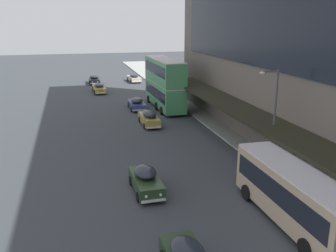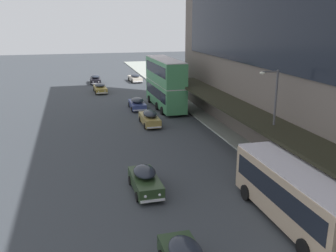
{
  "view_description": "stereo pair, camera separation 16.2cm",
  "coord_description": "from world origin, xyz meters",
  "px_view_note": "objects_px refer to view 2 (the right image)",
  "views": [
    {
      "loc": [
        -7.7,
        -10.95,
        11.05
      ],
      "look_at": [
        0.18,
        19.18,
        2.17
      ],
      "focal_mm": 40.0,
      "sensor_mm": 36.0,
      "label": 1
    },
    {
      "loc": [
        -7.54,
        -10.99,
        11.05
      ],
      "look_at": [
        0.18,
        19.18,
        2.17
      ],
      "focal_mm": 40.0,
      "sensor_mm": 36.0,
      "label": 2
    }
  ],
  "objects_px": {
    "sedan_oncoming_rear": "(137,103)",
    "sedan_second_mid": "(145,180)",
    "sedan_trailing_mid": "(135,78)",
    "sedan_lead_mid": "(100,88)",
    "street_lamp": "(273,114)",
    "transit_bus_kerbside_rear": "(165,82)",
    "transit_bus_kerbside_front": "(294,193)",
    "sedan_lead_near": "(150,118)",
    "sedan_far_back": "(95,79)"
  },
  "relations": [
    {
      "from": "sedan_second_mid",
      "to": "sedan_lead_near",
      "type": "bearing_deg",
      "value": 77.3
    },
    {
      "from": "sedan_lead_near",
      "to": "sedan_lead_mid",
      "type": "height_order",
      "value": "sedan_lead_near"
    },
    {
      "from": "transit_bus_kerbside_front",
      "to": "sedan_trailing_mid",
      "type": "height_order",
      "value": "transit_bus_kerbside_front"
    },
    {
      "from": "sedan_second_mid",
      "to": "street_lamp",
      "type": "distance_m",
      "value": 10.39
    },
    {
      "from": "sedan_trailing_mid",
      "to": "sedan_lead_mid",
      "type": "xyz_separation_m",
      "value": [
        -7.07,
        -9.06,
        -0.01
      ]
    },
    {
      "from": "sedan_second_mid",
      "to": "sedan_oncoming_rear",
      "type": "bearing_deg",
      "value": 81.41
    },
    {
      "from": "transit_bus_kerbside_front",
      "to": "sedan_lead_near",
      "type": "height_order",
      "value": "transit_bus_kerbside_front"
    },
    {
      "from": "sedan_oncoming_rear",
      "to": "sedan_lead_mid",
      "type": "distance_m",
      "value": 13.25
    },
    {
      "from": "sedan_oncoming_rear",
      "to": "sedan_trailing_mid",
      "type": "relative_size",
      "value": 0.93
    },
    {
      "from": "sedan_oncoming_rear",
      "to": "sedan_lead_mid",
      "type": "height_order",
      "value": "sedan_oncoming_rear"
    },
    {
      "from": "sedan_lead_mid",
      "to": "street_lamp",
      "type": "xyz_separation_m",
      "value": [
        9.8,
        -35.3,
        3.76
      ]
    },
    {
      "from": "sedan_trailing_mid",
      "to": "street_lamp",
      "type": "bearing_deg",
      "value": -86.48
    },
    {
      "from": "sedan_second_mid",
      "to": "sedan_lead_mid",
      "type": "bearing_deg",
      "value": 90.21
    },
    {
      "from": "sedan_lead_mid",
      "to": "transit_bus_kerbside_rear",
      "type": "bearing_deg",
      "value": -60.52
    },
    {
      "from": "sedan_oncoming_rear",
      "to": "sedan_second_mid",
      "type": "height_order",
      "value": "sedan_second_mid"
    },
    {
      "from": "transit_bus_kerbside_front",
      "to": "sedan_trailing_mid",
      "type": "relative_size",
      "value": 1.95
    },
    {
      "from": "street_lamp",
      "to": "sedan_second_mid",
      "type": "bearing_deg",
      "value": -173.76
    },
    {
      "from": "sedan_lead_mid",
      "to": "sedan_oncoming_rear",
      "type": "bearing_deg",
      "value": -73.78
    },
    {
      "from": "sedan_second_mid",
      "to": "street_lamp",
      "type": "relative_size",
      "value": 0.59
    },
    {
      "from": "transit_bus_kerbside_rear",
      "to": "sedan_far_back",
      "type": "height_order",
      "value": "transit_bus_kerbside_rear"
    },
    {
      "from": "transit_bus_kerbside_rear",
      "to": "sedan_second_mid",
      "type": "height_order",
      "value": "transit_bus_kerbside_rear"
    },
    {
      "from": "sedan_oncoming_rear",
      "to": "sedan_far_back",
      "type": "relative_size",
      "value": 0.95
    },
    {
      "from": "sedan_trailing_mid",
      "to": "sedan_second_mid",
      "type": "relative_size",
      "value": 1.13
    },
    {
      "from": "transit_bus_kerbside_rear",
      "to": "sedan_lead_near",
      "type": "height_order",
      "value": "transit_bus_kerbside_rear"
    },
    {
      "from": "transit_bus_kerbside_front",
      "to": "sedan_second_mid",
      "type": "relative_size",
      "value": 2.19
    },
    {
      "from": "sedan_lead_near",
      "to": "transit_bus_kerbside_front",
      "type": "bearing_deg",
      "value": -80.64
    },
    {
      "from": "sedan_trailing_mid",
      "to": "sedan_second_mid",
      "type": "xyz_separation_m",
      "value": [
        -6.94,
        -45.41,
        0.09
      ]
    },
    {
      "from": "sedan_lead_mid",
      "to": "transit_bus_kerbside_front",
      "type": "bearing_deg",
      "value": -80.21
    },
    {
      "from": "transit_bus_kerbside_front",
      "to": "sedan_trailing_mid",
      "type": "distance_m",
      "value": 51.5
    },
    {
      "from": "transit_bus_kerbside_front",
      "to": "sedan_lead_mid",
      "type": "bearing_deg",
      "value": 99.79
    },
    {
      "from": "transit_bus_kerbside_front",
      "to": "sedan_trailing_mid",
      "type": "xyz_separation_m",
      "value": [
        -0.25,
        51.49,
        -1.15
      ]
    },
    {
      "from": "transit_bus_kerbside_rear",
      "to": "sedan_lead_near",
      "type": "relative_size",
      "value": 2.32
    },
    {
      "from": "sedan_oncoming_rear",
      "to": "street_lamp",
      "type": "bearing_deg",
      "value": -74.89
    },
    {
      "from": "sedan_oncoming_rear",
      "to": "sedan_lead_mid",
      "type": "xyz_separation_m",
      "value": [
        -3.7,
        12.72,
        -0.03
      ]
    },
    {
      "from": "transit_bus_kerbside_front",
      "to": "transit_bus_kerbside_rear",
      "type": "bearing_deg",
      "value": 90.04
    },
    {
      "from": "transit_bus_kerbside_rear",
      "to": "street_lamp",
      "type": "distance_m",
      "value": 22.54
    },
    {
      "from": "sedan_oncoming_rear",
      "to": "street_lamp",
      "type": "relative_size",
      "value": 0.62
    },
    {
      "from": "sedan_lead_near",
      "to": "sedan_lead_mid",
      "type": "distance_m",
      "value": 20.83
    },
    {
      "from": "transit_bus_kerbside_rear",
      "to": "transit_bus_kerbside_front",
      "type": "bearing_deg",
      "value": -89.96
    },
    {
      "from": "transit_bus_kerbside_front",
      "to": "sedan_lead_mid",
      "type": "height_order",
      "value": "transit_bus_kerbside_front"
    },
    {
      "from": "sedan_far_back",
      "to": "sedan_lead_mid",
      "type": "relative_size",
      "value": 0.97
    },
    {
      "from": "street_lamp",
      "to": "transit_bus_kerbside_rear",
      "type": "bearing_deg",
      "value": 96.36
    },
    {
      "from": "transit_bus_kerbside_front",
      "to": "sedan_lead_mid",
      "type": "xyz_separation_m",
      "value": [
        -7.32,
        42.43,
        -1.15
      ]
    },
    {
      "from": "sedan_oncoming_rear",
      "to": "sedan_second_mid",
      "type": "distance_m",
      "value": 23.9
    },
    {
      "from": "sedan_far_back",
      "to": "street_lamp",
      "type": "relative_size",
      "value": 0.65
    },
    {
      "from": "transit_bus_kerbside_rear",
      "to": "sedan_far_back",
      "type": "distance_m",
      "value": 23.22
    },
    {
      "from": "sedan_lead_near",
      "to": "street_lamp",
      "type": "relative_size",
      "value": 0.64
    },
    {
      "from": "sedan_second_mid",
      "to": "sedan_lead_mid",
      "type": "xyz_separation_m",
      "value": [
        -0.13,
        36.35,
        -0.1
      ]
    },
    {
      "from": "sedan_trailing_mid",
      "to": "sedan_lead_mid",
      "type": "bearing_deg",
      "value": -127.97
    },
    {
      "from": "sedan_far_back",
      "to": "sedan_lead_mid",
      "type": "xyz_separation_m",
      "value": [
        0.15,
        -8.91,
        -0.05
      ]
    }
  ]
}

